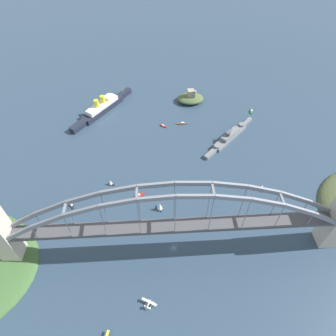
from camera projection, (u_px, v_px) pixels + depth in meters
ground_plane at (174, 247)px, 233.11m from camera, size 1400.00×1400.00×0.00m
harbor_arch_bridge at (174, 225)px, 208.51m from camera, size 305.01×14.66×74.69m
ocean_liner at (102, 107)px, 351.34m from camera, size 67.14×84.17×19.81m
naval_cruiser at (229, 136)px, 319.16m from camera, size 64.75×64.29×17.47m
fort_island_mid_harbor at (190, 98)px, 365.78m from camera, size 32.57×24.80×17.02m
seaplane_second_in_formation at (149, 303)px, 202.49m from camera, size 10.85×8.13×4.71m
small_boat_0 at (160, 206)px, 254.52m from camera, size 6.46×7.75×9.98m
small_boat_1 at (139, 196)px, 267.09m from camera, size 10.08×7.00×2.60m
small_boat_2 at (110, 182)px, 274.94m from camera, size 6.16×4.50×6.54m
small_boat_3 at (72, 205)px, 260.28m from camera, size 4.40×9.64×2.19m
small_boat_4 at (163, 126)px, 335.20m from camera, size 7.94×6.56×2.04m
small_boat_5 at (182, 123)px, 338.07m from camera, size 13.01×2.52×2.35m
small_boat_6 at (262, 189)px, 272.33m from camera, size 3.50×7.32×2.11m
small_boat_7 at (251, 111)px, 354.11m from camera, size 5.42×11.03×2.42m
channel_marker_buoy at (130, 226)px, 244.98m from camera, size 2.20×2.20×2.75m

